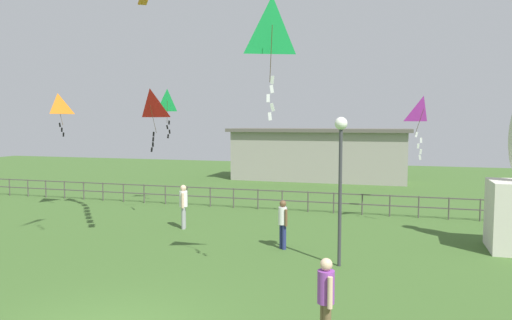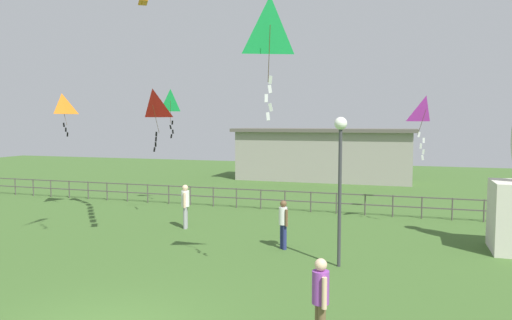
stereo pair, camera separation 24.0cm
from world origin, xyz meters
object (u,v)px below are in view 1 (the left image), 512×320
kite_2 (167,103)px  person_3 (326,297)px  kite_0 (272,29)px  kite_5 (150,107)px  lamppost (341,158)px  person_0 (283,221)px  kite_1 (423,112)px  kite_4 (58,106)px  person_2 (183,204)px

kite_2 → person_3: bearing=-52.4°
kite_0 → kite_5: kite_0 is taller
kite_2 → kite_5: kite_2 is taller
lamppost → person_0: 3.26m
person_3 → kite_1: kite_1 is taller
lamppost → person_0: size_ratio=2.67×
kite_2 → kite_4: bearing=-151.5°
kite_0 → kite_2: (-7.76, 9.64, -1.27)m
person_2 → kite_4: kite_4 is taller
person_3 → kite_5: size_ratio=0.65×
person_2 → kite_2: size_ratio=0.73×
lamppost → person_2: bearing=154.0°
person_0 → person_2: person_2 is taller
person_0 → kite_4: 12.60m
lamppost → person_3: bearing=-85.6°
kite_1 → kite_2: size_ratio=1.04×
person_0 → kite_5: (-6.45, 3.00, 3.85)m
person_0 → kite_1: bearing=44.9°
person_3 → kite_5: 13.50m
person_2 → kite_0: (5.02, -5.56, 5.34)m
person_0 → kite_4: bearing=163.0°
person_3 → kite_1: size_ratio=0.69×
person_0 → kite_5: bearing=155.0°
kite_0 → kite_2: bearing=128.8°
kite_1 → person_0: bearing=-135.1°
person_0 → kite_2: 10.10m
person_0 → person_2: bearing=158.0°
person_3 → lamppost: bearing=94.4°
kite_1 → kite_2: kite_2 is taller
lamppost → kite_5: (-8.44, 4.35, 1.65)m
kite_1 → kite_2: (-11.50, 1.48, 0.55)m
person_0 → kite_2: size_ratio=0.68×
person_0 → kite_2: kite_2 is taller
person_2 → kite_1: size_ratio=0.70×
person_3 → kite_2: 16.09m
kite_1 → person_3: bearing=-100.5°
kite_5 → kite_1: bearing=7.2°
person_3 → kite_2: (-9.50, 12.33, 4.08)m
kite_0 → kite_2: size_ratio=1.24×
lamppost → person_3: 5.58m
lamppost → kite_0: 4.25m
person_2 → kite_1: bearing=16.5°
person_0 → kite_0: (0.64, -3.79, 5.40)m
person_0 → kite_1: (4.39, 4.37, 3.59)m
lamppost → kite_1: kite_1 is taller
kite_0 → person_0: bearing=99.6°
person_0 → kite_1: 7.15m
kite_4 → kite_5: bearing=-5.7°
kite_4 → lamppost: bearing=-19.8°
kite_0 → kite_1: size_ratio=1.20×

